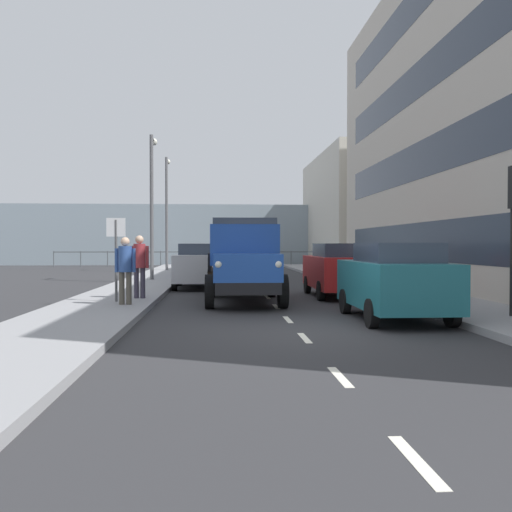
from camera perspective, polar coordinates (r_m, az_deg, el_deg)
ground_plane at (r=21.66m, az=0.32°, el=-3.29°), size 80.00×80.00×0.00m
sidewalk_left at (r=22.44m, az=12.07°, el=-2.96°), size 2.53×44.00×0.15m
sidewalk_right at (r=21.81m, az=-11.77°, el=-3.08°), size 2.53×44.00×0.15m
road_centreline_markings at (r=21.51m, az=0.35°, el=-3.31°), size 0.12×40.13×0.01m
building_far_block at (r=43.13m, az=11.32°, el=4.45°), size 7.62×15.01×8.33m
sea_horizon at (r=46.57m, az=-1.86°, el=2.18°), size 80.00×0.80×5.00m
seawall_railing at (r=42.97m, az=-1.70°, el=0.15°), size 28.08×0.08×1.20m
truck_vintage_blue at (r=16.00m, az=-1.21°, el=-0.64°), size 2.17×5.64×2.43m
car_teal_kerbside_near at (r=12.82m, az=13.92°, el=-2.40°), size 1.84×3.84×1.72m
car_red_kerbside_1 at (r=18.24m, az=8.57°, el=-1.32°), size 1.89×4.12×1.72m
car_silver_oppositeside_0 at (r=21.83m, az=-5.91°, el=-0.90°), size 1.81×4.21×1.72m
car_navy_oppositeside_1 at (r=27.97m, az=-5.43°, el=-0.44°), size 1.85×4.58×1.72m
car_grey_oppositeside_2 at (r=34.05m, az=-5.13°, el=-0.15°), size 1.95×4.69×1.72m
pedestrian_strolling at (r=14.65m, az=-13.19°, el=-0.89°), size 0.53×0.34×1.72m
pedestrian_with_bag at (r=16.31m, az=-11.79°, el=-0.51°), size 0.53×0.34×1.79m
lamp_post_promenade at (r=25.22m, az=-10.55°, el=6.29°), size 0.32×1.14×6.35m
lamp_post_far at (r=34.73m, az=-9.08°, el=5.33°), size 0.32×1.14×6.86m
street_sign at (r=15.48m, az=-14.08°, el=1.13°), size 0.50×0.07×2.25m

